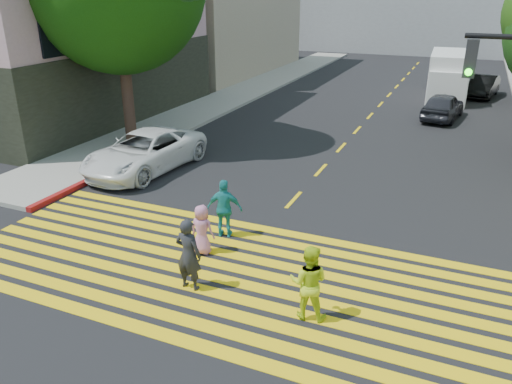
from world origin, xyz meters
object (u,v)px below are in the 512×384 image
Objects in this scene: pedestrian_child at (202,230)px; pedestrian_extra at (225,209)px; white_sedan at (145,152)px; white_van at (448,77)px; pedestrian_woman at (309,282)px; pedestrian_man at (189,254)px; dark_car_near at (443,106)px; dark_car_parked at (483,86)px; silver_car at (456,73)px.

pedestrian_extra is (0.11, 1.04, 0.15)m from pedestrian_child.
white_sedan reaches higher than pedestrian_child.
pedestrian_woman is at bearing -95.42° from white_van.
pedestrian_woman is (2.70, 0.03, -0.04)m from pedestrian_man.
pedestrian_man is at bearing -43.56° from white_sedan.
dark_car_near reaches higher than dark_car_parked.
dark_car_near is at bearing 57.82° from white_sedan.
white_sedan is (-8.08, 6.04, -0.09)m from pedestrian_woman.
pedestrian_child is 28.16m from silver_car.
pedestrian_extra is 0.33× the size of silver_car.
pedestrian_man is 18.77m from dark_car_near.
dark_car_parked is at bearing 33.85° from white_van.
pedestrian_extra is 0.31× the size of white_sedan.
pedestrian_man is at bearing -93.12° from dark_car_parked.
pedestrian_woman is at bearing -31.87° from white_sedan.
dark_car_parked is 2.56m from white_van.
white_sedan is 1.06× the size of silver_car.
pedestrian_woman is 18.36m from dark_car_near.
pedestrian_child is 6.67m from white_sedan.
pedestrian_woman is at bearing -176.57° from pedestrian_man.
pedestrian_woman reaches higher than pedestrian_child.
pedestrian_extra is at bearing -95.47° from dark_car_parked.
silver_car is 1.23× the size of dark_car_parked.
dark_car_parked is at bearing 64.74° from white_sedan.
silver_car is 4.50m from dark_car_parked.
white_van reaches higher than pedestrian_child.
white_van reaches higher than pedestrian_extra.
dark_car_parked is (3.04, 25.14, -0.16)m from pedestrian_woman.
pedestrian_extra is at bearing 82.54° from dark_car_near.
pedestrian_child is 0.33× the size of dark_car_near.
pedestrian_man is at bearing -101.88° from white_van.
dark_car_near is at bearing -119.10° from pedestrian_extra.
pedestrian_woman is 1.00× the size of pedestrian_extra.
pedestrian_woman reaches higher than white_sedan.
white_sedan is at bearing -120.27° from white_van.
white_van reaches higher than silver_car.
pedestrian_child is at bearing -95.07° from dark_car_parked.
dark_car_parked is at bearing -119.00° from pedestrian_extra.
pedestrian_man is at bearing 109.86° from pedestrian_child.
pedestrian_extra is 16.38m from dark_car_near.
white_sedan is 0.88× the size of white_van.
pedestrian_extra is 0.28× the size of white_van.
pedestrian_man reaches higher than dark_car_parked.
white_van is (4.26, 22.18, 0.62)m from pedestrian_child.
white_sedan is at bearing -45.70° from pedestrian_man.
pedestrian_extra is (-0.40, 2.55, -0.04)m from pedestrian_man.
pedestrian_woman is at bearing 81.67° from silver_car.
white_van is at bearing -114.93° from pedestrian_extra.
white_van is at bearing -96.20° from pedestrian_man.
silver_car is (1.25, 29.28, -0.10)m from pedestrian_woman.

